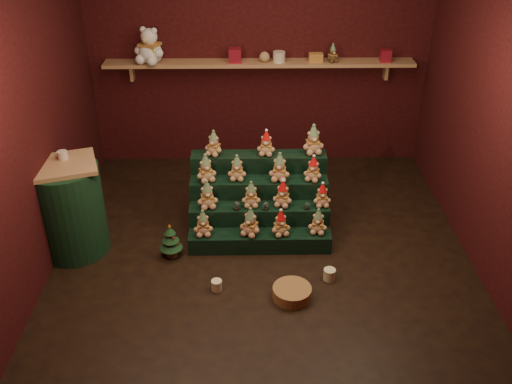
{
  "coord_description": "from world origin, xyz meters",
  "views": [
    {
      "loc": [
        -0.14,
        -4.58,
        3.37
      ],
      "look_at": [
        -0.06,
        0.25,
        0.52
      ],
      "focal_mm": 40.0,
      "sensor_mm": 36.0,
      "label": 1
    }
  ],
  "objects_px": {
    "mini_christmas_tree": "(171,241)",
    "mug_right": "(329,274)",
    "riser_tier_front": "(260,241)",
    "snow_globe_a": "(237,206)",
    "snow_globe_c": "(307,206)",
    "mug_left": "(217,285)",
    "wicker_basket": "(292,293)",
    "brown_bear": "(333,53)",
    "side_table": "(69,208)",
    "white_bear": "(149,41)",
    "snow_globe_b": "(266,206)"
  },
  "relations": [
    {
      "from": "snow_globe_b",
      "to": "side_table",
      "type": "bearing_deg",
      "value": -176.12
    },
    {
      "from": "riser_tier_front",
      "to": "snow_globe_b",
      "type": "relative_size",
      "value": 16.44
    },
    {
      "from": "snow_globe_a",
      "to": "snow_globe_c",
      "type": "distance_m",
      "value": 0.69
    },
    {
      "from": "mug_right",
      "to": "mug_left",
      "type": "bearing_deg",
      "value": -172.92
    },
    {
      "from": "snow_globe_a",
      "to": "snow_globe_c",
      "type": "bearing_deg",
      "value": 0.0
    },
    {
      "from": "riser_tier_front",
      "to": "mug_right",
      "type": "distance_m",
      "value": 0.8
    },
    {
      "from": "snow_globe_a",
      "to": "snow_globe_b",
      "type": "height_order",
      "value": "snow_globe_a"
    },
    {
      "from": "snow_globe_a",
      "to": "snow_globe_c",
      "type": "relative_size",
      "value": 1.22
    },
    {
      "from": "mug_right",
      "to": "wicker_basket",
      "type": "distance_m",
      "value": 0.44
    },
    {
      "from": "snow_globe_a",
      "to": "mug_left",
      "type": "xyz_separation_m",
      "value": [
        -0.18,
        -0.77,
        -0.36
      ]
    },
    {
      "from": "riser_tier_front",
      "to": "mug_left",
      "type": "relative_size",
      "value": 14.28
    },
    {
      "from": "wicker_basket",
      "to": "white_bear",
      "type": "bearing_deg",
      "value": 120.16
    },
    {
      "from": "mini_christmas_tree",
      "to": "mug_right",
      "type": "distance_m",
      "value": 1.54
    },
    {
      "from": "mug_right",
      "to": "side_table",
      "type": "bearing_deg",
      "value": 168.06
    },
    {
      "from": "wicker_basket",
      "to": "brown_bear",
      "type": "relative_size",
      "value": 1.68
    },
    {
      "from": "snow_globe_b",
      "to": "side_table",
      "type": "relative_size",
      "value": 0.09
    },
    {
      "from": "riser_tier_front",
      "to": "wicker_basket",
      "type": "height_order",
      "value": "riser_tier_front"
    },
    {
      "from": "snow_globe_a",
      "to": "mug_right",
      "type": "bearing_deg",
      "value": -37.09
    },
    {
      "from": "mug_left",
      "to": "wicker_basket",
      "type": "bearing_deg",
      "value": -10.04
    },
    {
      "from": "snow_globe_c",
      "to": "wicker_basket",
      "type": "relative_size",
      "value": 0.22
    },
    {
      "from": "snow_globe_b",
      "to": "white_bear",
      "type": "xyz_separation_m",
      "value": [
        -1.28,
        1.66,
        1.17
      ]
    },
    {
      "from": "snow_globe_b",
      "to": "mug_right",
      "type": "height_order",
      "value": "snow_globe_b"
    },
    {
      "from": "snow_globe_a",
      "to": "mug_right",
      "type": "relative_size",
      "value": 0.84
    },
    {
      "from": "side_table",
      "to": "mug_right",
      "type": "xyz_separation_m",
      "value": [
        2.45,
        -0.52,
        -0.42
      ]
    },
    {
      "from": "side_table",
      "to": "mug_left",
      "type": "distance_m",
      "value": 1.62
    },
    {
      "from": "snow_globe_a",
      "to": "wicker_basket",
      "type": "relative_size",
      "value": 0.27
    },
    {
      "from": "snow_globe_b",
      "to": "mini_christmas_tree",
      "type": "height_order",
      "value": "snow_globe_b"
    },
    {
      "from": "riser_tier_front",
      "to": "mug_right",
      "type": "xyz_separation_m",
      "value": [
        0.63,
        -0.49,
        -0.03
      ]
    },
    {
      "from": "snow_globe_a",
      "to": "mini_christmas_tree",
      "type": "height_order",
      "value": "snow_globe_a"
    },
    {
      "from": "side_table",
      "to": "white_bear",
      "type": "distance_m",
      "value": 2.19
    },
    {
      "from": "snow_globe_c",
      "to": "brown_bear",
      "type": "distance_m",
      "value": 1.99
    },
    {
      "from": "mini_christmas_tree",
      "to": "wicker_basket",
      "type": "distance_m",
      "value": 1.3
    },
    {
      "from": "wicker_basket",
      "to": "white_bear",
      "type": "distance_m",
      "value": 3.32
    },
    {
      "from": "side_table",
      "to": "wicker_basket",
      "type": "bearing_deg",
      "value": -38.32
    },
    {
      "from": "mini_christmas_tree",
      "to": "mug_right",
      "type": "xyz_separation_m",
      "value": [
        1.49,
        -0.38,
        -0.13
      ]
    },
    {
      "from": "side_table",
      "to": "snow_globe_b",
      "type": "bearing_deg",
      "value": -14.34
    },
    {
      "from": "mini_christmas_tree",
      "to": "brown_bear",
      "type": "height_order",
      "value": "brown_bear"
    },
    {
      "from": "wicker_basket",
      "to": "riser_tier_front",
      "type": "bearing_deg",
      "value": 110.12
    },
    {
      "from": "snow_globe_a",
      "to": "mini_christmas_tree",
      "type": "relative_size",
      "value": 0.25
    },
    {
      "from": "mug_right",
      "to": "brown_bear",
      "type": "bearing_deg",
      "value": 84.08
    },
    {
      "from": "snow_globe_a",
      "to": "white_bear",
      "type": "distance_m",
      "value": 2.26
    },
    {
      "from": "snow_globe_a",
      "to": "brown_bear",
      "type": "relative_size",
      "value": 0.46
    },
    {
      "from": "mug_left",
      "to": "side_table",
      "type": "bearing_deg",
      "value": 155.55
    },
    {
      "from": "side_table",
      "to": "brown_bear",
      "type": "height_order",
      "value": "brown_bear"
    },
    {
      "from": "snow_globe_b",
      "to": "riser_tier_front",
      "type": "bearing_deg",
      "value": -111.29
    },
    {
      "from": "riser_tier_front",
      "to": "white_bear",
      "type": "relative_size",
      "value": 2.73
    },
    {
      "from": "side_table",
      "to": "mini_christmas_tree",
      "type": "height_order",
      "value": "side_table"
    },
    {
      "from": "mug_left",
      "to": "white_bear",
      "type": "height_order",
      "value": "white_bear"
    },
    {
      "from": "white_bear",
      "to": "wicker_basket",
      "type": "bearing_deg",
      "value": -36.38
    },
    {
      "from": "side_table",
      "to": "white_bear",
      "type": "bearing_deg",
      "value": 52.91
    }
  ]
}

